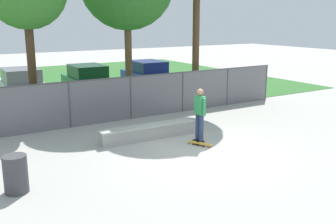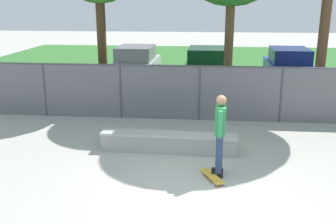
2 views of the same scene
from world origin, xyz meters
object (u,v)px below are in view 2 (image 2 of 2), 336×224
(skateboard, at_px, (212,176))
(concrete_ledge, at_px, (169,142))
(car_silver, at_px, (135,64))
(car_blue, at_px, (289,67))
(car_green, at_px, (206,66))
(skateboarder, at_px, (220,132))

(skateboard, bearing_deg, concrete_ledge, 125.64)
(skateboard, bearing_deg, car_silver, 108.83)
(car_silver, bearing_deg, skateboard, -71.17)
(skateboard, bearing_deg, car_blue, 70.18)
(car_green, height_order, car_blue, same)
(car_green, xyz_separation_m, car_blue, (3.69, 0.14, 0.00))
(car_silver, distance_m, car_blue, 6.98)
(skateboarder, xyz_separation_m, car_green, (-0.27, 9.52, -0.17))
(concrete_ledge, xyz_separation_m, skateboard, (1.08, -1.50, -0.18))
(concrete_ledge, distance_m, car_silver, 8.84)
(skateboarder, bearing_deg, car_green, 91.65)
(concrete_ledge, bearing_deg, skateboard, -54.36)
(skateboard, relative_size, car_green, 0.19)
(skateboarder, height_order, car_green, skateboarder)
(skateboard, bearing_deg, skateboarder, 58.14)
(concrete_ledge, xyz_separation_m, car_blue, (4.64, 8.39, 0.59))
(concrete_ledge, distance_m, skateboarder, 1.92)
(skateboard, relative_size, car_silver, 0.19)
(car_silver, bearing_deg, concrete_ledge, -74.65)
(car_silver, height_order, car_green, same)
(skateboarder, bearing_deg, concrete_ledge, 133.94)
(concrete_ledge, relative_size, car_silver, 0.82)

